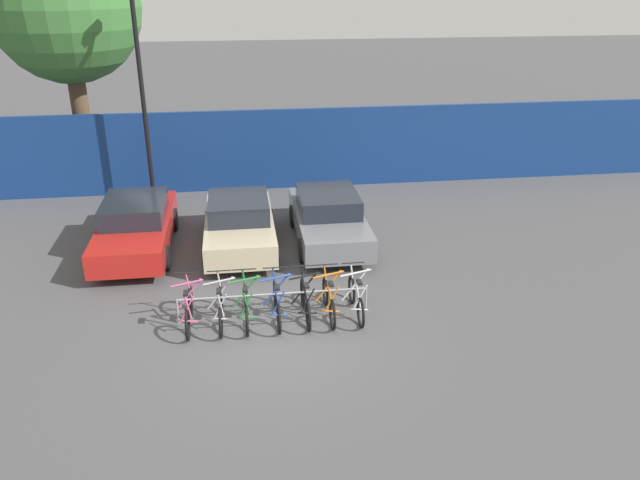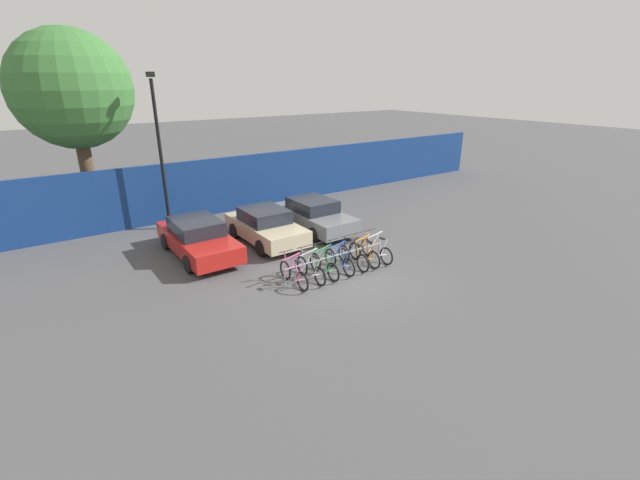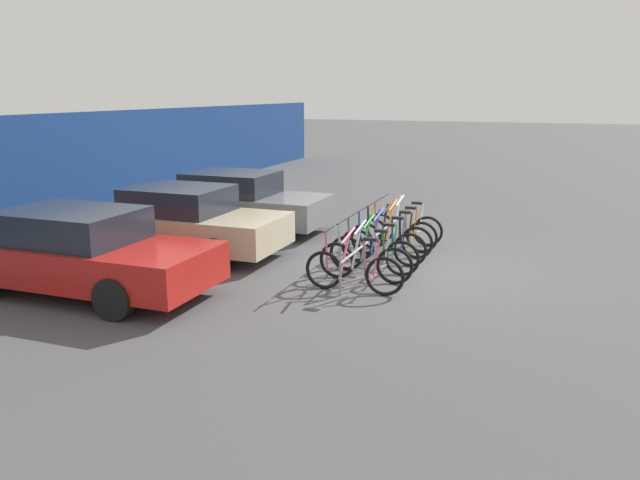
% 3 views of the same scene
% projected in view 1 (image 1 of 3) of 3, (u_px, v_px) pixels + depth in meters
% --- Properties ---
extents(ground_plane, '(120.00, 120.00, 0.00)m').
position_uv_depth(ground_plane, '(276.00, 333.00, 13.01)').
color(ground_plane, '#4C4C4F').
extents(hoarding_wall, '(36.00, 0.16, 2.72)m').
position_uv_depth(hoarding_wall, '(255.00, 150.00, 21.11)').
color(hoarding_wall, navy).
rests_on(hoarding_wall, ground).
extents(bike_rack, '(4.13, 0.04, 0.57)m').
position_uv_depth(bike_rack, '(273.00, 297.00, 13.43)').
color(bike_rack, gray).
rests_on(bike_rack, ground).
extents(bicycle_pink, '(0.68, 1.71, 1.05)m').
position_uv_depth(bicycle_pink, '(189.00, 310.00, 13.12)').
color(bicycle_pink, black).
rests_on(bicycle_pink, ground).
extents(bicycle_silver, '(0.68, 1.71, 1.05)m').
position_uv_depth(bicycle_silver, '(221.00, 308.00, 13.20)').
color(bicycle_silver, black).
rests_on(bicycle_silver, ground).
extents(bicycle_green, '(0.68, 1.71, 1.05)m').
position_uv_depth(bicycle_green, '(246.00, 306.00, 13.27)').
color(bicycle_green, black).
rests_on(bicycle_green, ground).
extents(bicycle_blue, '(0.68, 1.71, 1.05)m').
position_uv_depth(bicycle_blue, '(277.00, 304.00, 13.35)').
color(bicycle_blue, black).
rests_on(bicycle_blue, ground).
extents(bicycle_black, '(0.68, 1.71, 1.05)m').
position_uv_depth(bicycle_black, '(305.00, 302.00, 13.42)').
color(bicycle_black, black).
rests_on(bicycle_black, ground).
extents(bicycle_orange, '(0.68, 1.71, 1.05)m').
position_uv_depth(bicycle_orange, '(329.00, 301.00, 13.49)').
color(bicycle_orange, black).
rests_on(bicycle_orange, ground).
extents(bicycle_white, '(0.68, 1.71, 1.05)m').
position_uv_depth(bicycle_white, '(356.00, 299.00, 13.56)').
color(bicycle_white, black).
rests_on(bicycle_white, ground).
extents(car_red, '(1.91, 4.56, 1.40)m').
position_uv_depth(car_red, '(136.00, 226.00, 16.64)').
color(car_red, red).
rests_on(car_red, ground).
extents(car_beige, '(1.91, 4.11, 1.40)m').
position_uv_depth(car_beige, '(239.00, 224.00, 16.76)').
color(car_beige, '#C1B28E').
rests_on(car_beige, ground).
extents(car_grey, '(1.91, 4.37, 1.40)m').
position_uv_depth(car_grey, '(328.00, 218.00, 17.18)').
color(car_grey, slate).
rests_on(car_grey, ground).
extents(lamp_post, '(0.24, 0.44, 6.55)m').
position_uv_depth(lamp_post, '(142.00, 90.00, 18.88)').
color(lamp_post, black).
rests_on(lamp_post, ground).
extents(tree_behind_hoarding, '(4.89, 4.89, 8.32)m').
position_uv_depth(tree_behind_hoarding, '(65.00, 8.00, 20.24)').
color(tree_behind_hoarding, brown).
rests_on(tree_behind_hoarding, ground).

